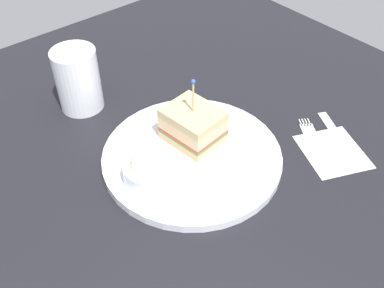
# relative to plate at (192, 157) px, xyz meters

# --- Properties ---
(ground_plane) EXTENTS (1.02, 1.02, 0.02)m
(ground_plane) POSITION_rel_plate_xyz_m (0.00, 0.00, -0.02)
(ground_plane) COLOR black
(plate) EXTENTS (0.27, 0.27, 0.01)m
(plate) POSITION_rel_plate_xyz_m (0.00, 0.00, 0.00)
(plate) COLOR white
(plate) RESTS_ON ground_plane
(sandwich_half_center) EXTENTS (0.09, 0.08, 0.11)m
(sandwich_half_center) POSITION_rel_plate_xyz_m (0.02, -0.02, 0.04)
(sandwich_half_center) COLOR tan
(sandwich_half_center) RESTS_ON plate
(coleslaw_bowl) EXTENTS (0.07, 0.07, 0.05)m
(coleslaw_bowl) POSITION_rel_plate_xyz_m (-0.00, 0.08, 0.03)
(coleslaw_bowl) COLOR white
(coleslaw_bowl) RESTS_ON plate
(drink_glass) EXTENTS (0.07, 0.07, 0.11)m
(drink_glass) POSITION_rel_plate_xyz_m (0.23, 0.06, 0.04)
(drink_glass) COLOR #B74C33
(drink_glass) RESTS_ON ground_plane
(napkin) EXTENTS (0.13, 0.12, 0.00)m
(napkin) POSITION_rel_plate_xyz_m (-0.13, -0.18, -0.01)
(napkin) COLOR beige
(napkin) RESTS_ON ground_plane
(fork) EXTENTS (0.11, 0.08, 0.00)m
(fork) POSITION_rel_plate_xyz_m (-0.09, -0.18, -0.01)
(fork) COLOR silver
(fork) RESTS_ON ground_plane
(knife) EXTENTS (0.13, 0.07, 0.00)m
(knife) POSITION_rel_plate_xyz_m (-0.11, -0.22, -0.01)
(knife) COLOR silver
(knife) RESTS_ON ground_plane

